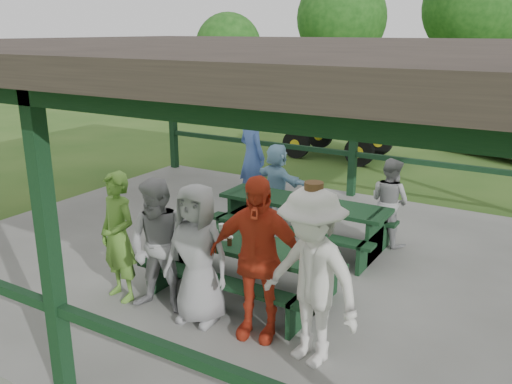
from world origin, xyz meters
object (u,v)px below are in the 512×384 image
Objects in this scene: spectator_blue at (252,156)px; farm_trailer at (339,132)px; contestant_red at (257,258)px; contestant_white_fedora at (311,277)px; picnic_table_near at (243,262)px; contestant_grey_mid at (197,254)px; spectator_lblue at (277,181)px; spectator_grey at (390,201)px; picnic_table_far at (303,216)px; contestant_green at (118,237)px; contestant_grey_left at (160,247)px.

farm_trailer is (-0.26, 5.17, -0.36)m from spectator_blue.
contestant_red is at bearing 144.25° from spectator_blue.
contestant_white_fedora is 10.27m from farm_trailer.
farm_trailer is (-3.66, 9.59, -0.37)m from contestant_white_fedora.
picnic_table_near is at bearing 141.88° from spectator_blue.
contestant_grey_mid is at bearing -76.74° from farm_trailer.
farm_trailer is at bearing 96.19° from contestant_red.
spectator_lblue is 5.88m from farm_trailer.
contestant_red reaches higher than spectator_lblue.
spectator_lblue reaches higher than farm_trailer.
contestant_white_fedora reaches higher than picnic_table_near.
farm_trailer is at bearing 104.58° from picnic_table_near.
spectator_grey is at bearing 111.31° from contestant_white_fedora.
contestant_white_fedora is 0.49× the size of farm_trailer.
spectator_lblue is 1.11m from spectator_blue.
picnic_table_far is 3.30m from contestant_white_fedora.
spectator_blue reaches higher than farm_trailer.
picnic_table_near is 1.69× the size of spectator_grey.
contestant_white_fedora is at bearing -62.61° from picnic_table_far.
contestant_green is at bearing -146.19° from picnic_table_near.
contestant_green reaches higher than spectator_lblue.
spectator_blue reaches higher than contestant_grey_mid.
contestant_green is 1.00× the size of contestant_grey_left.
spectator_blue is (-3.40, 4.42, -0.01)m from contestant_white_fedora.
spectator_lblue is at bearing 99.35° from contestant_grey_mid.
spectator_grey reaches higher than picnic_table_far.
contestant_grey_left reaches higher than contestant_green.
spectator_blue is at bearing 110.90° from contestant_red.
spectator_lblue is at bearing 110.51° from picnic_table_near.
farm_trailer is at bearing 97.32° from contestant_grey_mid.
contestant_white_fedora reaches higher than contestant_grey_mid.
spectator_lblue reaches higher than picnic_table_far.
contestant_grey_left reaches higher than picnic_table_near.
contestant_grey_mid is at bearing 174.92° from contestant_red.
contestant_red reaches higher than picnic_table_far.
contestant_red is at bearing 105.24° from spectator_grey.
contestant_red is at bearing 15.61° from contestant_green.
contestant_green is at bearing 121.02° from spectator_blue.
contestant_white_fedora reaches higher than contestant_grey_left.
contestant_white_fedora is 5.58m from spectator_blue.
contestant_red is 3.55m from spectator_grey.
contestant_red is 0.75m from contestant_white_fedora.
spectator_grey reaches higher than farm_trailer.
spectator_blue is 5.19m from farm_trailer.
spectator_blue reaches higher than spectator_lblue.
contestant_grey_left is at bearing 86.67° from spectator_grey.
spectator_lblue is 0.35× the size of farm_trailer.
contestant_grey_mid is 3.79m from spectator_grey.
spectator_lblue is at bearing 139.46° from contestant_white_fedora.
contestant_grey_mid is 0.78m from contestant_red.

